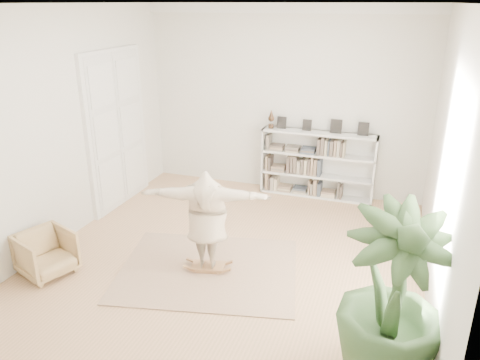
# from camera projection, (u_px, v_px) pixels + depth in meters

# --- Properties ---
(floor) EXTENTS (6.00, 6.00, 0.00)m
(floor) POSITION_uv_depth(u_px,v_px,m) (231.00, 257.00, 7.08)
(floor) COLOR tan
(floor) RESTS_ON ground
(room_shell) EXTENTS (6.00, 6.00, 6.00)m
(room_shell) POSITION_uv_depth(u_px,v_px,m) (287.00, 8.00, 8.41)
(room_shell) COLOR silver
(room_shell) RESTS_ON floor
(doors) EXTENTS (0.09, 1.78, 2.92)m
(doors) POSITION_uv_depth(u_px,v_px,m) (117.00, 131.00, 8.55)
(doors) COLOR white
(doors) RESTS_ON floor
(bookshelf) EXTENTS (2.20, 0.35, 1.64)m
(bookshelf) POSITION_uv_depth(u_px,v_px,m) (317.00, 165.00, 9.10)
(bookshelf) COLOR silver
(bookshelf) RESTS_ON floor
(armchair) EXTENTS (0.88, 0.87, 0.63)m
(armchair) POSITION_uv_depth(u_px,v_px,m) (46.00, 253.00, 6.55)
(armchair) COLOR tan
(armchair) RESTS_ON floor
(rug) EXTENTS (2.87, 2.49, 0.02)m
(rug) POSITION_uv_depth(u_px,v_px,m) (208.00, 270.00, 6.73)
(rug) COLOR tan
(rug) RESTS_ON floor
(rocker_board) EXTENTS (0.52, 0.38, 0.10)m
(rocker_board) POSITION_uv_depth(u_px,v_px,m) (208.00, 266.00, 6.71)
(rocker_board) COLOR olive
(rocker_board) RESTS_ON rug
(person) EXTENTS (1.83, 0.85, 1.44)m
(person) POSITION_uv_depth(u_px,v_px,m) (207.00, 217.00, 6.43)
(person) COLOR #C1AC91
(person) RESTS_ON rocker_board
(houseplant) EXTENTS (1.40, 1.40, 1.89)m
(houseplant) POSITION_uv_depth(u_px,v_px,m) (392.00, 299.00, 4.50)
(houseplant) COLOR #2E4B25
(houseplant) RESTS_ON floor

